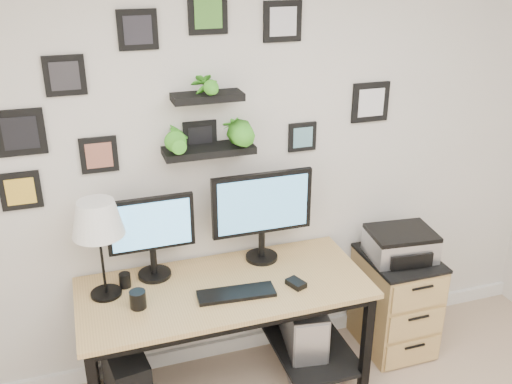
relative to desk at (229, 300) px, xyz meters
name	(u,v)px	position (x,y,z in m)	size (l,w,h in m)	color
room	(256,339)	(0.27, 0.32, -0.58)	(4.00, 4.00, 4.00)	tan
desk	(229,300)	(0.00, 0.00, 0.00)	(1.60, 0.70, 0.75)	tan
monitor_left	(151,232)	(-0.39, 0.18, 0.41)	(0.48, 0.19, 0.49)	black
monitor_right	(262,209)	(0.26, 0.18, 0.45)	(0.60, 0.19, 0.55)	black
keyboard	(236,293)	(0.00, -0.15, 0.13)	(0.42, 0.13, 0.02)	black
mouse	(296,283)	(0.34, -0.16, 0.14)	(0.07, 0.11, 0.03)	black
table_lamp	(97,221)	(-0.66, 0.08, 0.57)	(0.27, 0.27, 0.55)	black
mug	(138,299)	(-0.51, -0.09, 0.17)	(0.09, 0.09, 0.10)	black
pen_cup	(125,280)	(-0.56, 0.13, 0.16)	(0.06, 0.06, 0.08)	black
pc_tower_black	(127,381)	(-0.61, -0.01, -0.41)	(0.19, 0.44, 0.44)	black
pc_tower_grey	(302,333)	(0.48, 0.05, -0.38)	(0.29, 0.52, 0.49)	gray
file_cabinet	(395,301)	(1.14, 0.06, -0.29)	(0.43, 0.53, 0.67)	tan
printer	(401,244)	(1.14, 0.06, 0.14)	(0.43, 0.36, 0.18)	silver
wall_decor	(200,111)	(-0.07, 0.27, 1.04)	(2.24, 0.18, 1.06)	black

